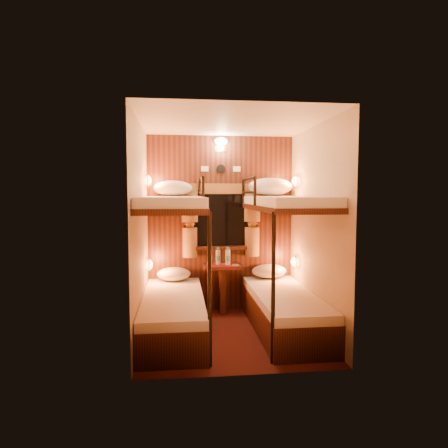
{
  "coord_description": "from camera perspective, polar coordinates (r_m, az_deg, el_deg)",
  "views": [
    {
      "loc": [
        -0.58,
        -4.45,
        1.62
      ],
      "look_at": [
        -0.06,
        0.15,
        1.26
      ],
      "focal_mm": 32.0,
      "sensor_mm": 36.0,
      "label": 1
    }
  ],
  "objects": [
    {
      "name": "back_panel",
      "position": [
        5.53,
        -0.47,
        0.08
      ],
      "size": [
        2.0,
        0.03,
        2.4
      ],
      "primitive_type": "cube",
      "color": "black",
      "rests_on": "floor"
    },
    {
      "name": "curtains",
      "position": [
        5.46,
        -0.4,
        0.7
      ],
      "size": [
        1.1,
        0.22,
        1.0
      ],
      "color": "brown",
      "rests_on": "back_panel"
    },
    {
      "name": "sachet_a",
      "position": [
        5.39,
        1.66,
        -5.89
      ],
      "size": [
        0.1,
        0.08,
        0.01
      ],
      "primitive_type": "cube",
      "rotation": [
        0.0,
        0.0,
        -0.14
      ],
      "color": "silver",
      "rests_on": "table"
    },
    {
      "name": "bunk_left",
      "position": [
        4.64,
        -7.27,
        -8.83
      ],
      "size": [
        0.72,
        1.9,
        1.82
      ],
      "color": "black",
      "rests_on": "floor"
    },
    {
      "name": "wall_front",
      "position": [
        3.47,
        3.14,
        -2.54
      ],
      "size": [
        2.4,
        0.0,
        2.4
      ],
      "primitive_type": "plane",
      "rotation": [
        -1.57,
        0.0,
        0.0
      ],
      "color": "#C6B293",
      "rests_on": "floor"
    },
    {
      "name": "bunk_right",
      "position": [
        4.8,
        8.57,
        -8.4
      ],
      "size": [
        0.72,
        1.9,
        1.82
      ],
      "color": "black",
      "rests_on": "floor"
    },
    {
      "name": "table",
      "position": [
        5.46,
        -0.26,
        -8.31
      ],
      "size": [
        0.5,
        0.34,
        0.66
      ],
      "color": "#521612",
      "rests_on": "floor"
    },
    {
      "name": "ceiling",
      "position": [
        4.55,
        0.93,
        14.3
      ],
      "size": [
        2.1,
        2.1,
        0.0
      ],
      "primitive_type": "plane",
      "rotation": [
        3.14,
        0.0,
        0.0
      ],
      "color": "silver",
      "rests_on": "wall_back"
    },
    {
      "name": "pillow_lower_right",
      "position": [
        5.55,
        6.46,
        -6.7
      ],
      "size": [
        0.48,
        0.34,
        0.19
      ],
      "primitive_type": "ellipsoid",
      "color": "silver",
      "rests_on": "bunk_right"
    },
    {
      "name": "pillow_upper_right",
      "position": [
        5.42,
        6.62,
        5.32
      ],
      "size": [
        0.6,
        0.43,
        0.24
      ],
      "primitive_type": "ellipsoid",
      "color": "silver",
      "rests_on": "bunk_right"
    },
    {
      "name": "reading_lamps",
      "position": [
        5.19,
        -0.08,
        0.24
      ],
      "size": [
        2.0,
        0.2,
        1.25
      ],
      "color": "orange",
      "rests_on": "wall_left"
    },
    {
      "name": "wall_back",
      "position": [
        5.54,
        -0.48,
        0.09
      ],
      "size": [
        2.4,
        0.0,
        2.4
      ],
      "primitive_type": "plane",
      "rotation": [
        1.57,
        0.0,
        0.0
      ],
      "color": "#C6B293",
      "rests_on": "floor"
    },
    {
      "name": "pillow_upper_left",
      "position": [
        5.24,
        -7.3,
        5.11
      ],
      "size": [
        0.5,
        0.36,
        0.2
      ],
      "primitive_type": "ellipsoid",
      "color": "silver",
      "rests_on": "bunk_left"
    },
    {
      "name": "bottle_left",
      "position": [
        5.43,
        -0.85,
        -4.77
      ],
      "size": [
        0.07,
        0.07,
        0.24
      ],
      "rotation": [
        0.0,
        0.0,
        -0.08
      ],
      "color": "#99BFE5",
      "rests_on": "table"
    },
    {
      "name": "window",
      "position": [
        5.5,
        -0.43,
        -0.14
      ],
      "size": [
        1.0,
        0.12,
        0.79
      ],
      "color": "black",
      "rests_on": "back_panel"
    },
    {
      "name": "pillow_lower_left",
      "position": [
        5.4,
        -7.18,
        -7.09
      ],
      "size": [
        0.45,
        0.32,
        0.18
      ],
      "primitive_type": "ellipsoid",
      "color": "silver",
      "rests_on": "bunk_left"
    },
    {
      "name": "bottle_right",
      "position": [
        5.4,
        0.55,
        -4.78
      ],
      "size": [
        0.07,
        0.07,
        0.24
      ],
      "rotation": [
        0.0,
        0.0,
        -0.22
      ],
      "color": "#99BFE5",
      "rests_on": "table"
    },
    {
      "name": "floor",
      "position": [
        4.77,
        0.89,
        -15.43
      ],
      "size": [
        2.1,
        2.1,
        0.0
      ],
      "primitive_type": "plane",
      "color": "#3B1610",
      "rests_on": "ground"
    },
    {
      "name": "wall_left",
      "position": [
        4.49,
        -11.86,
        -1.04
      ],
      "size": [
        0.0,
        2.4,
        2.4
      ],
      "primitive_type": "plane",
      "rotation": [
        1.57,
        0.0,
        1.57
      ],
      "color": "#C6B293",
      "rests_on": "floor"
    },
    {
      "name": "wall_right",
      "position": [
        4.74,
        13.0,
        -0.77
      ],
      "size": [
        0.0,
        2.4,
        2.4
      ],
      "primitive_type": "plane",
      "rotation": [
        1.57,
        0.0,
        -1.57
      ],
      "color": "#C6B293",
      "rests_on": "floor"
    },
    {
      "name": "back_fixtures",
      "position": [
        5.51,
        -0.44,
        10.96
      ],
      "size": [
        0.54,
        0.09,
        0.48
      ],
      "color": "black",
      "rests_on": "back_panel"
    },
    {
      "name": "sachet_b",
      "position": [
        5.47,
        -0.03,
        -5.74
      ],
      "size": [
        0.08,
        0.06,
        0.01
      ],
      "primitive_type": "cube",
      "rotation": [
        0.0,
        0.0,
        -0.19
      ],
      "color": "silver",
      "rests_on": "table"
    }
  ]
}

